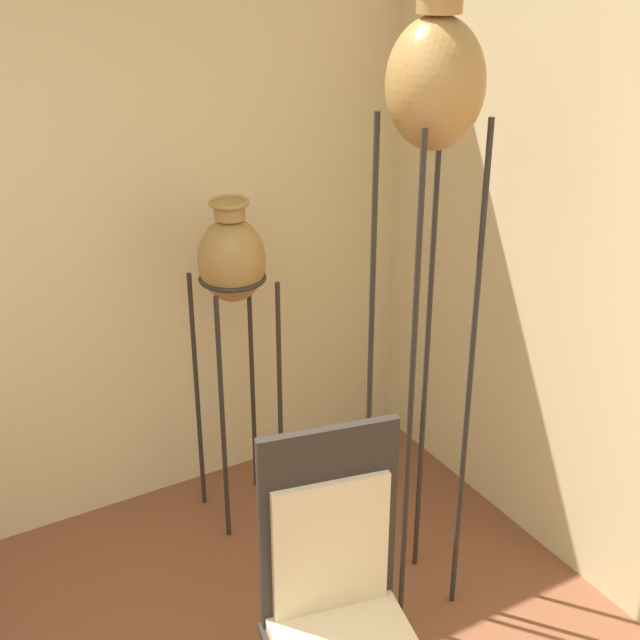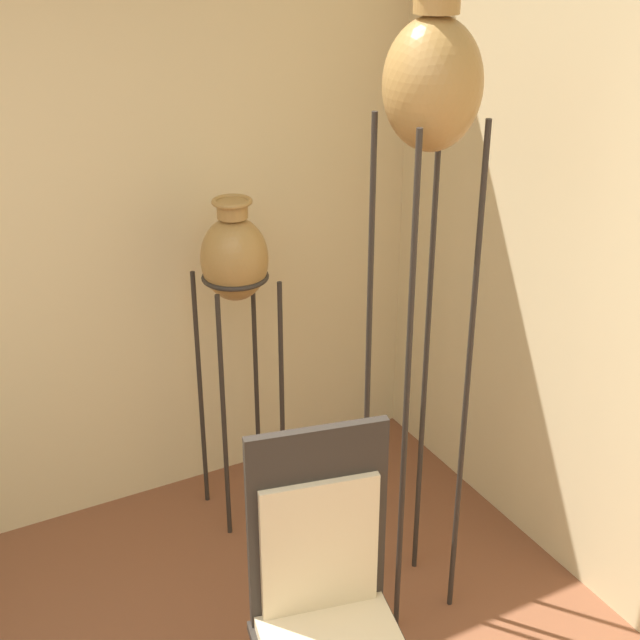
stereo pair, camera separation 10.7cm
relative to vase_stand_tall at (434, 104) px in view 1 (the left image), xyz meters
name	(u,v)px [view 1 (the left image)]	position (x,y,z in m)	size (l,w,h in m)	color
vase_stand_tall	(434,104)	(0.00, 0.00, 0.00)	(0.31, 0.31, 2.29)	#28231E
vase_stand_medium	(232,268)	(-0.33, 0.81, -0.75)	(0.28, 0.28, 1.45)	#28231E
chair	(342,607)	(-0.62, -0.50, -1.30)	(0.54, 0.58, 1.16)	#28231E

